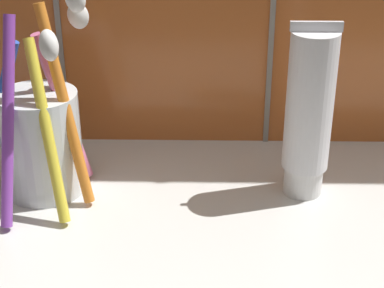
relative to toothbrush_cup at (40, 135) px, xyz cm
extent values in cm
cube|color=silver|center=(17.74, -5.46, -6.41)|extent=(78.71, 32.10, 2.00)
cylinder|color=silver|center=(-0.06, 0.31, -0.95)|extent=(6.64, 6.64, 8.91)
cylinder|color=orange|center=(2.53, -1.02, 2.97)|extent=(4.36, 3.71, 16.18)
cylinder|color=pink|center=(1.77, 1.53, 1.66)|extent=(4.09, 2.58, 13.55)
ellipsoid|color=white|center=(3.47, 2.33, 9.39)|extent=(2.51, 2.10, 2.54)
cylinder|color=purple|center=(-1.39, -3.47, 2.67)|extent=(1.76, 6.20, 15.65)
cylinder|color=yellow|center=(1.38, -2.95, 1.72)|extent=(3.74, 5.95, 13.79)
ellipsoid|color=white|center=(2.85, -5.71, 9.47)|extent=(2.27, 2.72, 2.67)
cylinder|color=white|center=(22.04, 0.31, -4.13)|extent=(3.28, 3.28, 2.56)
cylinder|color=white|center=(22.04, 0.31, 2.98)|extent=(3.86, 3.86, 11.65)
cube|color=silver|center=(22.04, 0.31, 9.20)|extent=(4.05, 0.36, 0.80)
camera|label=1|loc=(13.42, -47.44, 23.14)|focal=60.00mm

